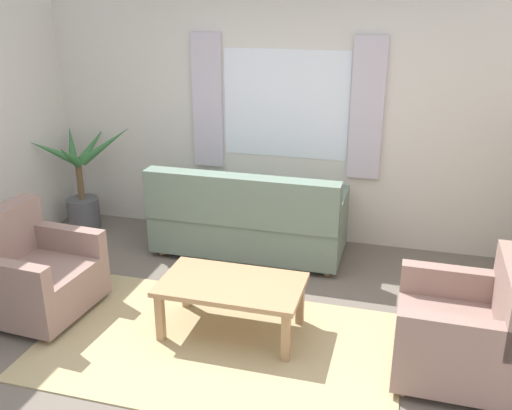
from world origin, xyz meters
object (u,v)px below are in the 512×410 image
(couch, at_px, (248,221))
(potted_plant, at_px, (82,189))
(armchair_right, at_px, (466,331))
(armchair_left, at_px, (32,273))
(coffee_table, at_px, (232,289))

(couch, relative_size, potted_plant, 1.55)
(armchair_right, bearing_deg, armchair_left, -88.31)
(couch, height_order, potted_plant, potted_plant)
(coffee_table, distance_m, potted_plant, 2.77)
(armchair_right, bearing_deg, couch, -125.93)
(armchair_left, relative_size, potted_plant, 0.72)
(armchair_left, xyz_separation_m, potted_plant, (-0.58, 1.73, 0.11))
(couch, height_order, armchair_left, couch)
(armchair_left, height_order, coffee_table, armchair_left)
(armchair_left, relative_size, coffee_table, 0.81)
(coffee_table, bearing_deg, potted_plant, 144.92)
(couch, relative_size, armchair_right, 2.16)
(armchair_left, xyz_separation_m, armchair_right, (3.39, 0.07, 0.00))
(couch, relative_size, coffee_table, 1.73)
(armchair_right, xyz_separation_m, potted_plant, (-3.97, 1.67, 0.11))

